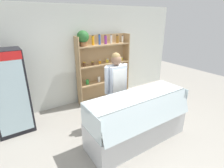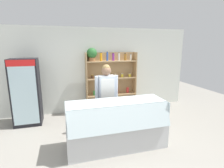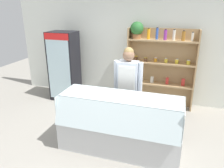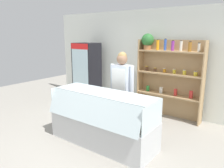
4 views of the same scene
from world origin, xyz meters
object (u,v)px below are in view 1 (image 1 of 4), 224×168
(drinks_fridge, at_px, (10,93))
(deli_display_case, at_px, (137,127))
(shop_clerk, at_px, (116,84))
(shelving_unit, at_px, (100,61))

(drinks_fridge, relative_size, deli_display_case, 0.87)
(deli_display_case, relative_size, shop_clerk, 1.22)
(deli_display_case, bearing_deg, drinks_fridge, 139.12)
(shelving_unit, relative_size, deli_display_case, 1.00)
(shop_clerk, bearing_deg, drinks_fridge, 152.09)
(deli_display_case, distance_m, shop_clerk, 0.99)
(drinks_fridge, bearing_deg, deli_display_case, -40.88)
(shop_clerk, bearing_deg, shelving_unit, 74.34)
(drinks_fridge, relative_size, shelving_unit, 0.87)
(drinks_fridge, height_order, shop_clerk, drinks_fridge)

